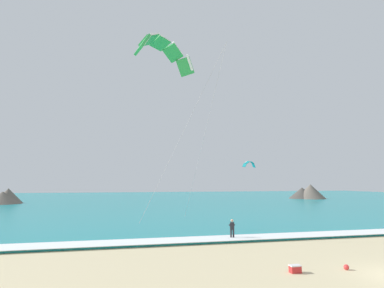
# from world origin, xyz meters

# --- Properties ---
(sea) EXTENTS (200.00, 120.00, 0.20)m
(sea) POSITION_xyz_m (0.00, 70.77, 0.10)
(sea) COLOR teal
(sea) RESTS_ON ground
(surf_foam) EXTENTS (200.00, 2.55, 0.04)m
(surf_foam) POSITION_xyz_m (0.00, 11.77, 0.22)
(surf_foam) COLOR white
(surf_foam) RESTS_ON sea
(surfboard) EXTENTS (0.83, 1.47, 0.09)m
(surfboard) POSITION_xyz_m (-4.89, 11.85, 0.03)
(surfboard) COLOR #239EC6
(surfboard) RESTS_ON ground
(kitesurfer) EXTENTS (0.62, 0.62, 1.69)m
(kitesurfer) POSITION_xyz_m (-4.89, 11.86, 0.94)
(kitesurfer) COLOR #232328
(kitesurfer) RESTS_ON ground
(kite_primary) EXTENTS (7.97, 7.91, 17.96)m
(kite_primary) POSITION_xyz_m (-9.93, 17.24, 17.87)
(kite_primary) COLOR green
(kite_distant) EXTENTS (3.79, 2.58, 1.46)m
(kite_distant) POSITION_xyz_m (14.95, 53.90, 8.79)
(kite_distant) COLOR teal
(headland_right) EXTENTS (9.75, 9.96, 4.05)m
(headland_right) POSITION_xyz_m (36.45, 65.41, 1.70)
(headland_right) COLOR #665B51
(headland_right) RESTS_ON ground
(headland_left) EXTENTS (7.98, 8.63, 3.35)m
(headland_left) POSITION_xyz_m (-36.80, 61.66, 1.44)
(headland_left) COLOR #665B51
(headland_left) RESTS_ON ground
(cooler_box) EXTENTS (0.58, 0.38, 0.40)m
(cooler_box) POSITION_xyz_m (-5.00, 2.20, 0.20)
(cooler_box) COLOR red
(cooler_box) RESTS_ON ground
(beach_ball) EXTENTS (0.29, 0.29, 0.29)m
(beach_ball) POSITION_xyz_m (-2.00, 2.07, 0.14)
(beach_ball) COLOR red
(beach_ball) RESTS_ON ground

